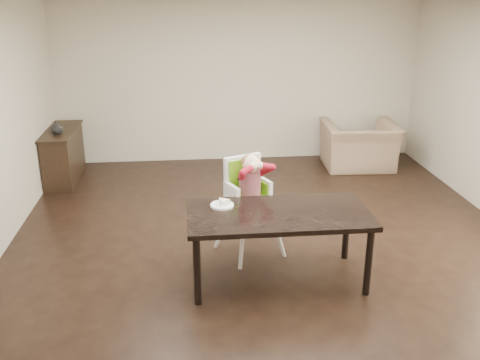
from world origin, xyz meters
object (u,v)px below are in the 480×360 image
(dining_table, at_px, (278,219))
(high_chair, at_px, (249,184))
(armchair, at_px, (360,138))
(sideboard, at_px, (64,155))

(dining_table, distance_m, high_chair, 0.69)
(armchair, xyz_separation_m, sideboard, (-4.68, -0.10, -0.11))
(high_chair, bearing_deg, armchair, 28.66)
(dining_table, height_order, armchair, armchair)
(high_chair, relative_size, armchair, 1.00)
(armchair, bearing_deg, dining_table, 63.34)
(high_chair, relative_size, sideboard, 0.92)
(high_chair, xyz_separation_m, armchair, (2.14, 2.73, -0.31))
(sideboard, bearing_deg, dining_table, -49.87)
(high_chair, bearing_deg, dining_table, -94.41)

